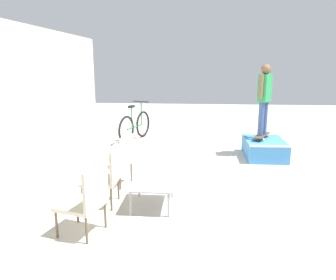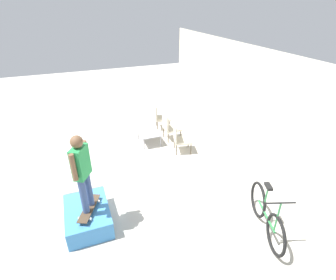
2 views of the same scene
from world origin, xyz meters
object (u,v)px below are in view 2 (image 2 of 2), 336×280
(patio_chair_left, at_px, (160,116))
(patio_chair_right, at_px, (180,137))
(skateboard_on_ramp, at_px, (89,208))
(bicycle, at_px, (266,215))
(coffee_table, at_px, (149,133))
(skate_ramp_box, at_px, (88,216))
(patio_chair_center, at_px, (169,126))
(person_skater, at_px, (82,169))

(patio_chair_left, xyz_separation_m, patio_chair_right, (1.78, -0.00, 0.00))
(skateboard_on_ramp, xyz_separation_m, bicycle, (1.37, 3.29, -0.09))
(skateboard_on_ramp, bearing_deg, patio_chair_left, 169.45)
(patio_chair_left, bearing_deg, coffee_table, 157.06)
(coffee_table, distance_m, patio_chair_left, 1.17)
(skate_ramp_box, bearing_deg, bicycle, 66.15)
(skateboard_on_ramp, distance_m, patio_chair_center, 4.21)
(coffee_table, xyz_separation_m, patio_chair_right, (0.87, 0.72, 0.14))
(patio_chair_right, bearing_deg, patio_chair_center, 15.08)
(coffee_table, height_order, patio_chair_center, patio_chair_center)
(person_skater, distance_m, patio_chair_center, 4.32)
(patio_chair_center, bearing_deg, bicycle, -174.60)
(patio_chair_left, height_order, patio_chair_right, same)
(skate_ramp_box, relative_size, person_skater, 0.78)
(skate_ramp_box, height_order, patio_chair_right, patio_chair_right)
(coffee_table, distance_m, bicycle, 4.53)
(skateboard_on_ramp, relative_size, patio_chair_center, 0.91)
(patio_chair_left, relative_size, patio_chair_center, 1.00)
(skateboard_on_ramp, relative_size, person_skater, 0.51)
(patio_chair_left, bearing_deg, person_skater, 158.71)
(patio_chair_left, bearing_deg, patio_chair_right, -164.87)
(coffee_table, bearing_deg, person_skater, -35.90)
(person_skater, bearing_deg, bicycle, 98.86)
(person_skater, height_order, patio_chair_left, person_skater)
(patio_chair_center, relative_size, patio_chair_right, 1.00)
(patio_chair_left, bearing_deg, patio_chair_center, -165.08)
(skateboard_on_ramp, distance_m, bicycle, 3.56)
(coffee_table, xyz_separation_m, patio_chair_center, (-0.00, 0.72, 0.14))
(coffee_table, bearing_deg, bicycle, 13.94)
(bicycle, bearing_deg, coffee_table, -147.16)
(patio_chair_left, height_order, bicycle, bicycle)
(person_skater, bearing_deg, coffee_table, 175.52)
(skate_ramp_box, bearing_deg, coffee_table, 142.38)
(skateboard_on_ramp, height_order, person_skater, person_skater)
(patio_chair_left, bearing_deg, bicycle, -160.84)
(skateboard_on_ramp, bearing_deg, person_skater, -168.17)
(skate_ramp_box, relative_size, bicycle, 0.76)
(skateboard_on_ramp, height_order, bicycle, bicycle)
(patio_chair_center, relative_size, bicycle, 0.55)
(person_skater, height_order, coffee_table, person_skater)
(patio_chair_left, bearing_deg, skateboard_on_ramp, 158.71)
(patio_chair_left, bearing_deg, skate_ramp_box, 157.40)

